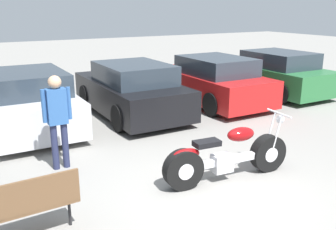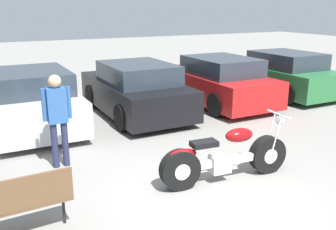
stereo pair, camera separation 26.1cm
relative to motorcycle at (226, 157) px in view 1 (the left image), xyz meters
name	(u,v)px [view 1 (the left image)]	position (x,y,z in m)	size (l,w,h in m)	color
ground_plane	(214,194)	(-0.50, -0.35, -0.42)	(60.00, 60.00, 0.00)	gray
motorcycle	(226,157)	(0.00, 0.00, 0.00)	(2.40, 0.66, 1.08)	black
parked_car_silver	(28,101)	(-2.43, 4.68, 0.26)	(1.95, 4.18, 1.44)	#BCBCC1
parked_car_black	(131,90)	(0.26, 4.54, 0.26)	(1.95, 4.18, 1.44)	black
parked_car_red	(212,81)	(2.95, 4.52, 0.26)	(1.95, 4.18, 1.44)	red
parked_car_green	(274,73)	(5.65, 4.60, 0.26)	(1.95, 4.18, 1.44)	#286B38
park_bench	(21,204)	(-3.35, -0.20, 0.13)	(1.45, 0.47, 0.89)	brown
person_standing	(57,114)	(-2.36, 1.88, 0.62)	(0.52, 0.23, 1.74)	#232847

